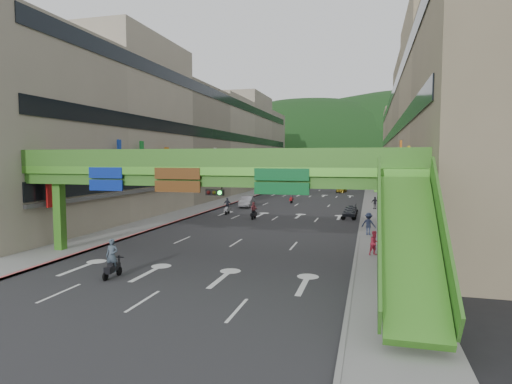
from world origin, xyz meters
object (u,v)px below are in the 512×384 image
(pedestrian_red, at_px, (375,245))
(overpass_near, at_px, (217,180))
(scooter_rider_near, at_px, (112,260))
(car_silver, at_px, (247,202))
(scooter_rider_mid, at_px, (254,211))
(car_yellow, at_px, (342,189))

(pedestrian_red, bearing_deg, overpass_near, 172.46)
(scooter_rider_near, height_order, car_silver, scooter_rider_near)
(scooter_rider_mid, bearing_deg, overpass_near, -81.21)
(scooter_rider_mid, relative_size, pedestrian_red, 1.16)
(scooter_rider_mid, height_order, car_silver, scooter_rider_mid)
(overpass_near, distance_m, car_yellow, 59.39)
(car_silver, bearing_deg, pedestrian_red, -62.65)
(scooter_rider_mid, xyz_separation_m, car_silver, (-3.92, 10.90, -0.22))
(overpass_near, relative_size, scooter_rider_mid, 15.02)
(car_yellow, height_order, pedestrian_red, pedestrian_red)
(scooter_rider_mid, distance_m, car_yellow, 40.23)
(overpass_near, relative_size, car_yellow, 7.18)
(scooter_rider_near, bearing_deg, scooter_rider_mid, 86.42)
(scooter_rider_mid, bearing_deg, scooter_rider_near, -93.58)
(scooter_rider_near, relative_size, car_silver, 0.49)
(overpass_near, height_order, car_silver, overpass_near)
(car_silver, bearing_deg, scooter_rider_near, -90.76)
(overpass_near, bearing_deg, scooter_rider_mid, 98.79)
(overpass_near, xyz_separation_m, car_yellow, (3.74, 59.10, -4.54))
(scooter_rider_near, height_order, pedestrian_red, scooter_rider_near)
(car_silver, bearing_deg, scooter_rider_mid, -75.00)
(scooter_rider_near, bearing_deg, overpass_near, 44.24)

